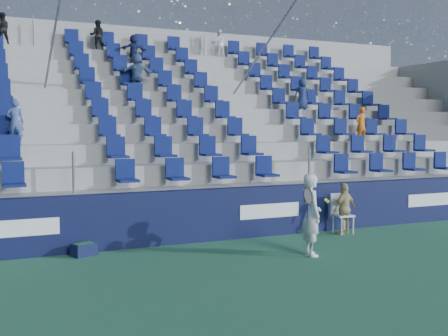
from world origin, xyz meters
The scene contains 7 objects.
ground centered at (0.00, 0.00, 0.00)m, with size 70.00×70.00×0.00m, color #2B6445.
sponsor_wall centered at (0.00, 3.15, 0.60)m, with size 24.00×0.32×1.20m.
grandstand centered at (-0.01, 8.24, 2.13)m, with size 24.00×8.17×6.63m.
tennis_player centered at (1.27, 0.87, 0.84)m, with size 0.69×0.70×1.68m.
line_judge_chair centered at (3.32, 2.65, 0.56)m, with size 0.48×0.49×0.99m.
line_judge centered at (3.32, 2.50, 0.63)m, with size 0.74×0.31×1.26m, color tan.
ball_bin centered at (-2.96, 2.75, 0.14)m, with size 0.55×0.45×0.26m.
Camera 1 is at (-5.05, -8.68, 2.58)m, focal length 45.00 mm.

